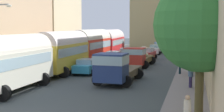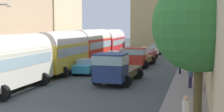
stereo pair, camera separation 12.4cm
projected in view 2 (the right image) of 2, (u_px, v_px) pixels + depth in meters
The scene contains 28 objects.
ground_plane at pixel (133, 62), 40.55m from camera, with size 154.00×154.00×0.00m, color #3F4749.
sidewalk_left at pixel (80, 60), 42.40m from camera, with size 2.50×70.00×0.14m, color #B0AB9F.
sidewalk_right at pixel (191, 63), 38.70m from camera, with size 2.50×70.00×0.14m, color gray.
building_left_1 at pixel (6, 25), 31.78m from camera, with size 4.90×12.19×9.19m.
building_left_2 at pixel (50, 16), 42.66m from camera, with size 5.78×9.46×11.72m.
building_right_3 at pixel (221, 19), 47.84m from camera, with size 5.83×9.77×11.10m.
building_right_4 at pixel (212, 17), 58.63m from camera, with size 4.40×10.73×12.26m.
distant_church at pixel (160, 13), 69.88m from camera, with size 12.15×7.26×21.00m.
parked_bus_0 at pixel (10, 60), 21.80m from camera, with size 3.26×8.52×3.96m.
parked_bus_1 at pixel (63, 50), 30.45m from camera, with size 3.37×8.41×4.06m.
parked_bus_2 at pixel (92, 44), 39.11m from camera, with size 3.35×9.24×4.14m.
parked_bus_3 at pixel (111, 42), 47.78m from camera, with size 3.63×9.94×4.05m.
cargo_truck_0 at pixel (116, 68), 24.75m from camera, with size 3.32×6.93×2.52m.
cargo_truck_1 at pixel (138, 57), 35.18m from camera, with size 3.21×7.22×2.26m.
car_0 at pixel (148, 54), 43.27m from camera, with size 2.48×4.41×1.59m.
car_1 at pixel (155, 49), 51.24m from camera, with size 2.21×4.27×1.58m.
car_2 at pixel (159, 46), 58.02m from camera, with size 2.21×3.92×1.70m.
car_3 at pixel (87, 66), 30.11m from camera, with size 2.32×3.66×1.44m.
car_4 at pixel (114, 58), 36.89m from camera, with size 2.22×4.08×1.63m.
car_5 at pixel (126, 54), 43.76m from camera, with size 2.40×3.73×1.52m.
pedestrian_0 at pixel (180, 65), 29.12m from camera, with size 0.41×0.41×1.73m.
pedestrian_1 at pixel (184, 56), 37.33m from camera, with size 0.55×0.55×1.81m.
pedestrian_2 at pixel (190, 76), 22.66m from camera, with size 0.47×0.47×1.73m.
pedestrian_3 at pixel (197, 75), 22.58m from camera, with size 0.46×0.46×1.85m.
pedestrian_4 at pixel (186, 112), 13.13m from camera, with size 0.42×0.42×1.70m.
roadside_tree_0 at pixel (199, 25), 14.26m from camera, with size 4.32×4.32×6.75m.
roadside_tree_1 at pixel (199, 19), 21.25m from camera, with size 3.52×3.52×6.82m.
roadside_tree_2 at pixel (198, 31), 28.36m from camera, with size 4.12×4.12×6.17m.
Camera 2 is at (7.76, -12.64, 4.52)m, focal length 50.83 mm.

